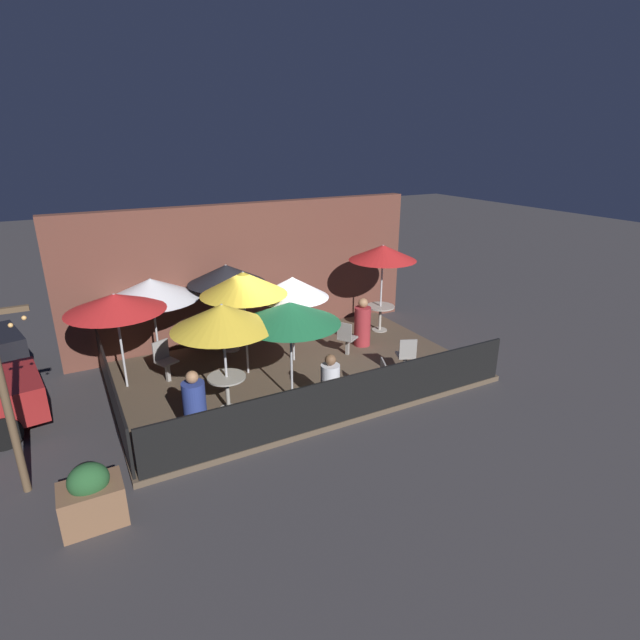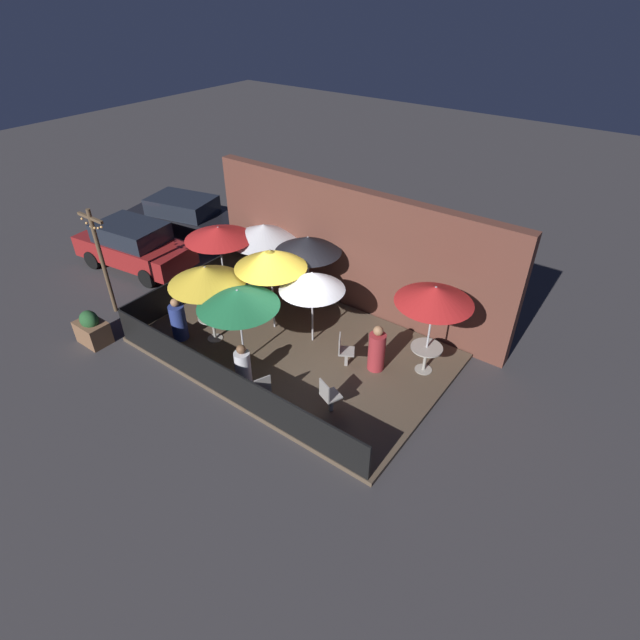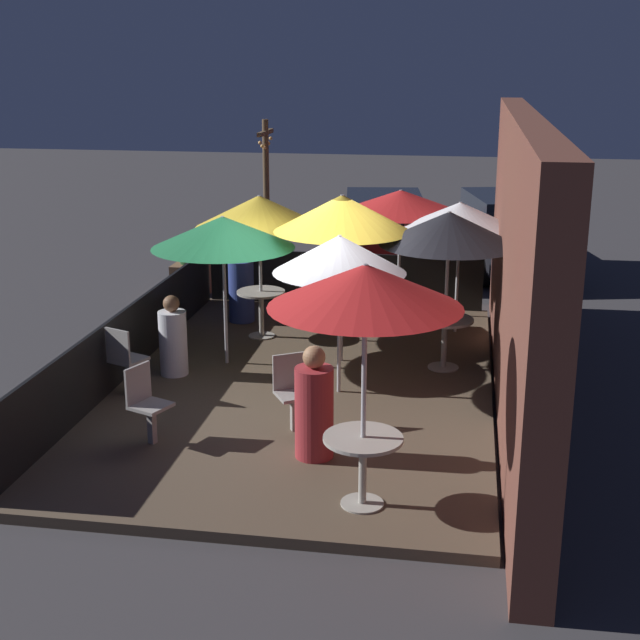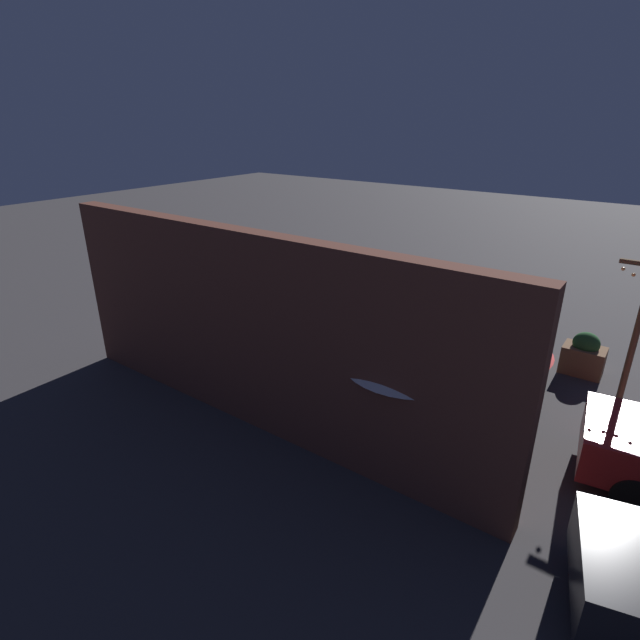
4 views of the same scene
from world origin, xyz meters
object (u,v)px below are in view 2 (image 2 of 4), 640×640
at_px(dining_table_1, 426,352).
at_px(patron_2, 178,321).
at_px(patio_umbrella_3, 238,298).
at_px(parked_car_0, 134,245).
at_px(patio_chair_0, 344,350).
at_px(patio_umbrella_2, 206,275).
at_px(patio_umbrella_1, 435,295).
at_px(patio_chair_1, 241,285).
at_px(patio_umbrella_5, 264,232).
at_px(planter_box, 92,329).
at_px(patron_1, 243,366).
at_px(patio_umbrella_0, 308,244).
at_px(light_post, 101,256).
at_px(patio_umbrella_6, 270,259).
at_px(patio_umbrella_7, 312,281).
at_px(dining_table_2, 213,321).
at_px(patio_umbrella_4, 219,233).
at_px(dining_table_0, 309,288).
at_px(parked_car_1, 184,217).
at_px(patio_chair_2, 329,395).
at_px(patio_chair_3, 261,389).
at_px(patron_0, 377,350).

bearing_deg(dining_table_1, patron_2, -155.39).
height_order(patio_umbrella_3, parked_car_0, patio_umbrella_3).
bearing_deg(patio_chair_0, patio_umbrella_2, 167.67).
xyz_separation_m(patio_umbrella_1, patio_chair_1, (-6.07, -0.32, -1.74)).
xyz_separation_m(patio_umbrella_5, planter_box, (-1.94, -5.03, -1.55)).
bearing_deg(parked_car_0, patron_1, -24.50).
distance_m(patio_umbrella_0, light_post, 5.89).
xyz_separation_m(patio_umbrella_0, dining_table_1, (4.21, -0.67, -1.45)).
xyz_separation_m(patio_umbrella_6, patio_umbrella_7, (1.26, 0.15, -0.31)).
bearing_deg(patio_umbrella_6, dining_table_2, -123.76).
bearing_deg(patio_umbrella_5, parked_car_0, -160.50).
bearing_deg(patio_umbrella_4, planter_box, -104.38).
distance_m(patio_umbrella_0, dining_table_0, 1.45).
xyz_separation_m(patio_umbrella_7, parked_car_1, (-8.00, 2.46, -1.15)).
bearing_deg(patio_umbrella_0, patio_chair_2, -46.65).
height_order(patio_umbrella_7, parked_car_0, patio_umbrella_7).
relative_size(patio_umbrella_2, dining_table_0, 2.81).
xyz_separation_m(patio_umbrella_5, patron_1, (2.66, -3.87, -1.36)).
distance_m(patio_umbrella_1, light_post, 9.34).
height_order(patio_umbrella_7, dining_table_2, patio_umbrella_7).
bearing_deg(dining_table_0, patron_2, -117.95).
xyz_separation_m(patio_umbrella_1, patio_umbrella_7, (-3.04, -0.68, -0.38)).
height_order(patio_umbrella_1, light_post, light_post).
bearing_deg(patio_chair_3, patio_umbrella_6, -31.60).
bearing_deg(patio_umbrella_0, patio_umbrella_5, 175.81).
bearing_deg(light_post, patio_umbrella_1, 18.43).
xyz_separation_m(patio_umbrella_4, patron_2, (0.88, -2.56, -1.40)).
bearing_deg(patio_umbrella_2, planter_box, -143.73).
relative_size(patio_umbrella_4, parked_car_1, 0.47).
xyz_separation_m(patio_umbrella_0, patio_umbrella_1, (4.21, -0.67, 0.23)).
relative_size(patio_umbrella_2, dining_table_1, 2.85).
bearing_deg(planter_box, patio_umbrella_1, 27.99).
distance_m(patio_umbrella_2, patio_umbrella_7, 2.71).
distance_m(patio_umbrella_3, patio_chair_1, 3.35).
xyz_separation_m(patio_chair_0, patio_chair_2, (0.66, -1.58, 0.01)).
xyz_separation_m(patron_0, parked_car_1, (-10.01, 2.45, 0.15)).
height_order(patio_chair_2, light_post, light_post).
distance_m(dining_table_0, patron_2, 3.89).
bearing_deg(parked_car_0, patio_umbrella_2, -22.21).
bearing_deg(patio_umbrella_3, patio_chair_1, 135.10).
relative_size(patio_umbrella_1, patio_chair_1, 2.62).
bearing_deg(patio_umbrella_3, patio_umbrella_1, 32.07).
bearing_deg(patio_chair_2, patron_2, 114.03).
relative_size(patio_umbrella_4, dining_table_1, 2.71).
bearing_deg(patio_umbrella_1, dining_table_0, 170.95).
xyz_separation_m(dining_table_0, patio_chair_1, (-1.86, -0.99, -0.06)).
bearing_deg(patio_umbrella_1, patio_umbrella_2, -156.86).
height_order(dining_table_1, patio_chair_3, patio_chair_3).
bearing_deg(planter_box, patio_umbrella_0, 52.66).
relative_size(patio_umbrella_7, parked_car_1, 0.47).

